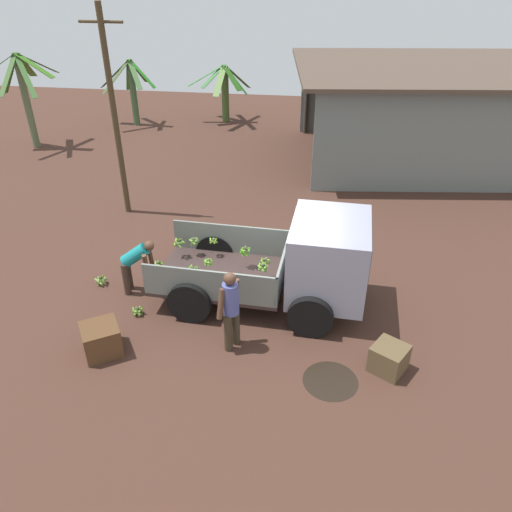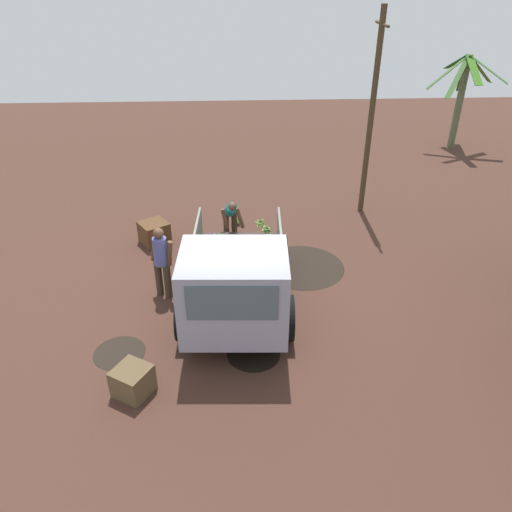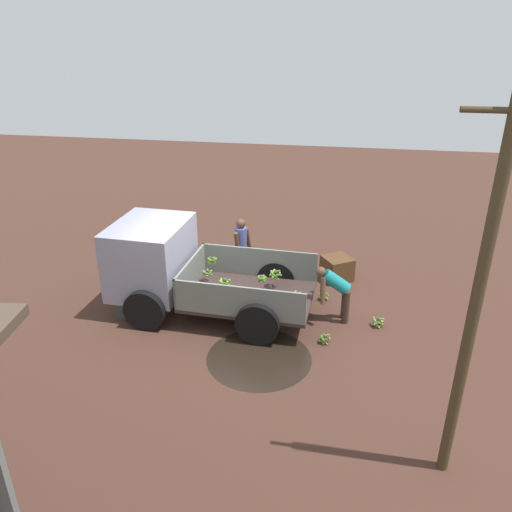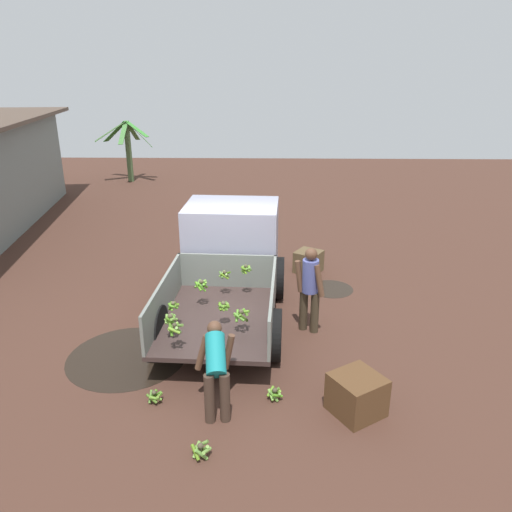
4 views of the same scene
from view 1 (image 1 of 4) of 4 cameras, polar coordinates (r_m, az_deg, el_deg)
ground at (r=10.81m, az=1.90°, el=-4.91°), size 36.00×36.00×0.00m
mud_patch_0 at (r=10.99m, az=9.49°, el=-4.68°), size 1.00×1.00×0.01m
mud_patch_1 at (r=9.06m, az=8.50°, el=-13.93°), size 0.97×0.97×0.01m
mud_patch_2 at (r=12.31m, az=-4.59°, el=-0.03°), size 2.03×2.03×0.01m
cargo_truck at (r=10.14m, az=5.90°, el=-0.62°), size 4.43×2.39×1.98m
warehouse_shed at (r=19.20m, az=22.49°, el=17.03°), size 11.09×8.20×3.20m
utility_pole at (r=13.99m, az=-15.90°, el=15.38°), size 1.10×0.15×5.45m
banana_palm_0 at (r=20.91m, az=-24.82°, el=16.23°), size 2.35×2.69×3.41m
banana_palm_1 at (r=22.70m, az=-13.94°, el=17.93°), size 2.44×2.26×2.70m
banana_palm_3 at (r=22.64m, az=-3.59°, el=18.31°), size 2.54×2.58×2.39m
person_foreground_visitor at (r=9.07m, az=-2.89°, el=-5.88°), size 0.45×0.57×1.64m
person_worker_loading at (r=10.94m, az=-13.64°, el=-0.67°), size 0.77×0.61×1.26m
banana_bunch_on_ground_0 at (r=11.96m, az=-11.04°, el=-0.95°), size 0.24×0.24×0.20m
banana_bunch_on_ground_1 at (r=11.72m, az=-17.28°, el=-2.63°), size 0.26×0.27×0.22m
banana_bunch_on_ground_2 at (r=10.58m, az=-13.38°, el=-6.09°), size 0.25×0.25×0.20m
wooden_crate_0 at (r=9.75m, az=-17.26°, el=-9.09°), size 0.90×0.90×0.59m
wooden_crate_1 at (r=9.30m, az=14.95°, el=-11.23°), size 0.78×0.78×0.52m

